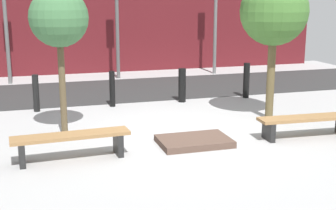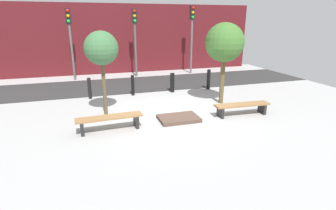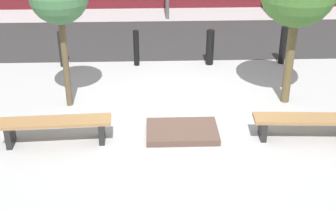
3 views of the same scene
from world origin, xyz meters
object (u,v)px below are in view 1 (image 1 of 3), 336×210
at_px(bollard_far_left, 36,93).
at_px(bollard_right, 246,80).
at_px(bollard_left, 112,89).
at_px(bench_right, 307,122).
at_px(tree_behind_right_bench, 274,13).
at_px(planter_bed, 194,141).
at_px(bench_left, 71,141).
at_px(tree_behind_left_bench, 59,19).
at_px(bollard_center, 182,85).

bearing_deg(bollard_far_left, bollard_right, 0.00).
bearing_deg(bollard_right, bollard_left, 180.00).
bearing_deg(bench_right, tree_behind_right_bench, 93.05).
bearing_deg(planter_bed, bench_right, -4.99).
relative_size(bench_left, bench_right, 1.00).
bearing_deg(tree_behind_right_bench, bollard_far_left, 156.50).
relative_size(tree_behind_right_bench, bollard_left, 3.48).
xyz_separation_m(bollard_far_left, bollard_left, (1.85, 0.00, 0.00)).
height_order(planter_bed, tree_behind_right_bench, tree_behind_right_bench).
bearing_deg(tree_behind_left_bench, bench_right, -18.44).
distance_m(tree_behind_left_bench, bollard_center, 4.32).
bearing_deg(bollard_left, tree_behind_left_bench, -121.74).
bearing_deg(bollard_left, tree_behind_right_bench, -34.42).
height_order(bollard_far_left, bollard_center, bollard_far_left).
distance_m(bollard_far_left, bollard_right, 5.56).
bearing_deg(bollard_far_left, bench_right, -36.35).
distance_m(bollard_far_left, bollard_left, 1.85).
bearing_deg(tree_behind_left_bench, bollard_center, 34.42).
height_order(tree_behind_right_bench, bollard_far_left, tree_behind_right_bench).
bearing_deg(bench_right, planter_bed, 178.06).
bearing_deg(bollard_right, tree_behind_right_bench, -102.52).
bearing_deg(bollard_center, bollard_right, 0.00).
distance_m(bollard_center, bollard_right, 1.85).
relative_size(tree_behind_left_bench, tree_behind_right_bench, 0.92).
xyz_separation_m(planter_bed, bollard_left, (-0.93, 3.53, 0.39)).
height_order(bench_right, tree_behind_right_bench, tree_behind_right_bench).
bearing_deg(bench_right, tree_behind_left_bench, 164.61).
bearing_deg(tree_behind_right_bench, planter_bed, -149.90).
relative_size(planter_bed, bollard_center, 1.50).
relative_size(tree_behind_left_bench, bollard_right, 3.02).
relative_size(bench_left, bollard_center, 2.25).
xyz_separation_m(planter_bed, tree_behind_right_bench, (2.29, 1.33, 2.32)).
height_order(bench_right, bollard_center, bollard_center).
height_order(tree_behind_right_bench, bollard_right, tree_behind_right_bench).
xyz_separation_m(planter_bed, bollard_far_left, (-2.78, 3.53, 0.39)).
distance_m(bench_left, bollard_center, 4.93).
xyz_separation_m(tree_behind_left_bench, tree_behind_right_bench, (4.58, -0.00, 0.08)).
bearing_deg(bench_left, bollard_left, 66.88).
relative_size(bench_left, tree_behind_left_bench, 0.69).
bearing_deg(bollard_left, bollard_center, 0.00).
relative_size(bench_left, bollard_right, 2.09).
height_order(bench_left, tree_behind_right_bench, tree_behind_right_bench).
xyz_separation_m(bench_left, tree_behind_left_bench, (-0.00, 1.53, 1.97)).
bearing_deg(bollard_right, planter_bed, -128.21).
distance_m(tree_behind_right_bench, bollard_center, 3.24).
bearing_deg(bench_left, bench_right, -3.05).
distance_m(planter_bed, bollard_left, 3.67).
bearing_deg(tree_behind_right_bench, bollard_right, 77.48).
distance_m(bollard_left, bollard_right, 3.71).
xyz_separation_m(bollard_far_left, bollard_right, (5.56, 0.00, 0.03)).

